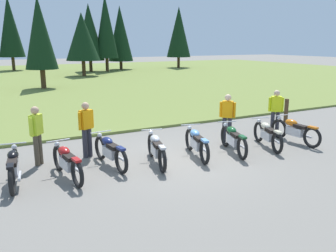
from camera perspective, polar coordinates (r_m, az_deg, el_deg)
name	(u,v)px	position (r m, az deg, el deg)	size (l,w,h in m)	color
ground_plane	(178,160)	(10.44, 1.56, -5.48)	(140.00, 140.00, 0.00)	slate
grass_moorland	(39,79)	(34.79, -20.03, 7.05)	(80.00, 44.00, 0.10)	olive
forest_treeline	(7,32)	(40.58, -24.54, 13.55)	(43.54, 28.27, 8.64)	#47331E
motorcycle_black	(14,167)	(9.38, -23.63, -6.02)	(0.62, 2.09, 0.88)	black
motorcycle_red	(67,162)	(9.29, -15.98, -5.57)	(0.62, 2.10, 0.88)	black
motorcycle_navy	(110,151)	(9.95, -9.33, -3.98)	(0.62, 2.10, 0.88)	black
motorcycle_silver	(156,149)	(10.00, -1.89, -3.71)	(0.74, 2.07, 0.88)	black
motorcycle_sky_blue	(197,143)	(10.65, 4.62, -2.68)	(0.75, 2.06, 0.88)	black
motorcycle_british_green	(233,139)	(11.19, 10.47, -2.06)	(0.82, 2.04, 0.88)	black
motorcycle_cream	(267,134)	(12.02, 15.72, -1.28)	(0.87, 2.02, 0.88)	black
motorcycle_orange	(295,130)	(12.83, 19.73, -0.66)	(0.62, 2.10, 0.88)	black
rider_in_hivis_vest	(276,110)	(13.65, 16.96, 2.54)	(0.47, 0.38, 1.67)	#2D2D38
rider_with_back_turned	(227,115)	(12.20, 9.54, 1.70)	(0.42, 0.41, 1.67)	#2D2D38
rider_near_row_end	(86,126)	(10.72, -13.01, -0.05)	(0.51, 0.35, 1.67)	#2D2D38
rider_checking_bike	(37,132)	(10.44, -20.40, -0.92)	(0.40, 0.45, 1.67)	#4C4233
trail_marker_post	(286,111)	(16.08, 18.51, 2.38)	(0.12, 0.12, 1.01)	#47331E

